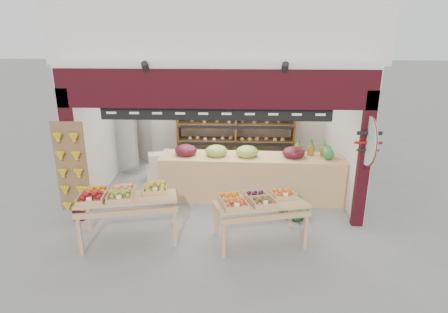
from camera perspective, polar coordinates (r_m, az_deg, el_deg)
ground at (r=8.96m, az=-0.73°, el=-6.09°), size 60.00×60.00×0.00m
shop_structure at (r=9.70m, az=-0.32°, el=19.79°), size 6.36×5.12×5.40m
banana_board at (r=8.07m, az=-20.98°, el=-1.81°), size 0.60×0.15×1.80m
gift_sign at (r=7.61m, az=19.92°, el=2.12°), size 0.04×0.93×0.92m
back_shelving at (r=10.32m, az=1.69°, el=4.42°), size 3.02×0.50×1.87m
refrigerator at (r=10.67m, az=-13.26°, el=3.40°), size 0.99×0.99×2.01m
cardboard_stack at (r=9.96m, az=-8.25°, el=-1.94°), size 1.08×0.86×0.73m
mid_counter at (r=8.80m, az=3.83°, el=-2.75°), size 4.01×0.88×1.23m
display_table_left at (r=7.34m, az=-14.49°, el=-5.51°), size 1.87×1.27×1.08m
display_table_right at (r=7.08m, az=4.61°, el=-6.47°), size 1.73×1.21×1.01m
watermelon_pile at (r=8.31m, az=9.96°, el=-7.37°), size 0.61×0.61×0.48m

